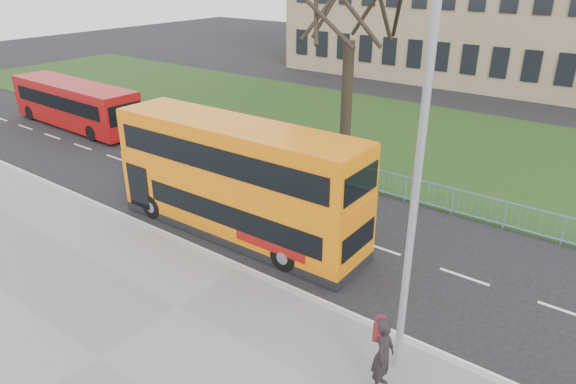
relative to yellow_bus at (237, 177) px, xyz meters
The scene contains 10 objects.
ground 2.81m from the yellow_bus, 12.82° to the right, with size 120.00×120.00×0.00m, color black.
pavement 7.64m from the yellow_bus, 76.61° to the right, with size 80.00×10.50×0.12m, color slate.
kerb 3.35m from the yellow_bus, 48.74° to the right, with size 80.00×0.20×0.14m, color gray.
grass_verge 14.18m from the yellow_bus, 83.04° to the left, with size 80.00×15.40×0.08m, color #213914.
guard_railing 6.65m from the yellow_bus, 74.71° to the left, with size 40.00×0.12×1.10m, color #79A3D7, non-canonical shape.
bare_tree 10.75m from the yellow_bus, 97.71° to the left, with size 9.45×9.45×13.50m, color black, non-canonical shape.
yellow_bus is the anchor object (origin of this frame).
red_bus 17.38m from the yellow_bus, 166.16° to the left, with size 10.09×2.54×2.65m.
pedestrian 8.71m from the yellow_bus, 25.79° to the right, with size 0.69×0.46×1.90m, color black.
street_lamp 8.64m from the yellow_bus, 20.86° to the right, with size 1.85×0.45×8.75m.
Camera 1 is at (9.79, -11.89, 9.14)m, focal length 32.00 mm.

